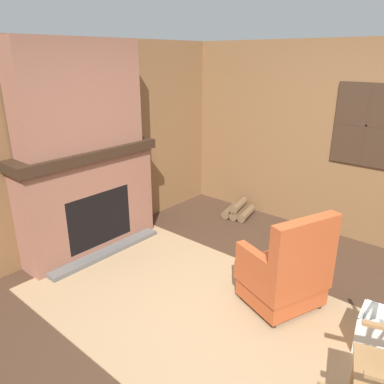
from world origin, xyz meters
TOP-DOWN VIEW (x-y plane):
  - ground_plane at (0.00, 0.00)m, footprint 14.00×14.00m
  - wood_panel_wall_left at (-2.36, 0.00)m, footprint 0.06×5.25m
  - wood_panel_wall_back at (0.00, 2.36)m, footprint 5.25×0.09m
  - fireplace_hearth at (-2.13, 0.00)m, footprint 0.59×1.75m
  - chimney_breast at (-2.14, 0.00)m, footprint 0.33×1.45m
  - area_rug at (-0.25, -0.09)m, footprint 3.57×2.01m
  - armchair at (0.19, 0.48)m, footprint 0.79×0.84m
  - firewood_stack at (-1.33, 1.98)m, footprint 0.46×0.51m
  - oil_lamp_vase at (-2.18, -0.30)m, footprint 0.12×0.12m
  - storage_case at (-2.18, 0.56)m, footprint 0.14×0.21m
  - decorative_plate_on_mantel at (-2.20, 0.02)m, footprint 0.07×0.26m

SIDE VIEW (x-z plane):
  - ground_plane at x=0.00m, z-range 0.00..0.00m
  - area_rug at x=-0.25m, z-range 0.00..0.01m
  - firewood_stack at x=-1.33m, z-range -0.03..0.20m
  - armchair at x=0.19m, z-range -0.13..0.85m
  - fireplace_hearth at x=-2.13m, z-range 0.00..1.25m
  - wood_panel_wall_left at x=-2.36m, z-range 0.00..2.44m
  - wood_panel_wall_back at x=0.00m, z-range 0.01..2.44m
  - storage_case at x=-2.18m, z-range 1.25..1.40m
  - oil_lamp_vase at x=-2.18m, z-range 1.21..1.51m
  - decorative_plate_on_mantel at x=-2.20m, z-range 1.25..1.51m
  - chimney_breast at x=-2.14m, z-range 1.25..2.42m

